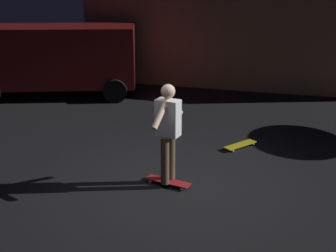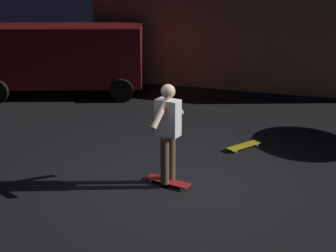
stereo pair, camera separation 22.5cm
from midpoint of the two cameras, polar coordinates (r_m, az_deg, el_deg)
The scene contains 6 objects.
ground_plane at distance 7.14m, azimuth 1.56°, elevation -8.08°, with size 28.00×28.00×0.00m, color black.
low_building at distance 15.19m, azimuth 10.52°, elevation 11.95°, with size 9.32×4.21×2.87m.
parked_van at distance 12.95m, azimuth -13.45°, elevation 9.30°, with size 4.97×3.47×2.03m.
skateboard_ridden at distance 7.14m, azimuth 0.91°, elevation -7.56°, with size 0.80×0.35×0.07m.
skateboard_spare at distance 8.77m, azimuth 10.96°, elevation -2.68°, with size 0.63×0.74×0.07m.
skater at distance 6.76m, azimuth 0.96°, elevation -0.11°, with size 0.42×0.98×1.67m.
Camera 2 is at (1.92, -6.05, 3.27)m, focal length 44.84 mm.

